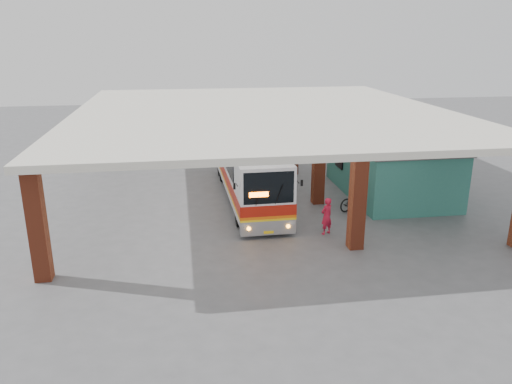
{
  "coord_description": "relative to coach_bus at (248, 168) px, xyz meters",
  "views": [
    {
      "loc": [
        -4.22,
        -21.88,
        8.84
      ],
      "look_at": [
        -0.84,
        0.0,
        1.75
      ],
      "focal_mm": 35.0,
      "sensor_mm": 36.0,
      "label": 1
    }
  ],
  "objects": [
    {
      "name": "motorcycle",
      "position": [
        5.3,
        -2.77,
        -1.17
      ],
      "size": [
        2.31,
        1.57,
        1.15
      ],
      "primitive_type": "imported",
      "rotation": [
        0.0,
        0.0,
        1.98
      ],
      "color": "black",
      "rests_on": "ground"
    },
    {
      "name": "brick_columns",
      "position": [
        2.03,
        0.61,
        0.43
      ],
      "size": [
        20.1,
        21.6,
        4.35
      ],
      "color": "maroon",
      "rests_on": "ground"
    },
    {
      "name": "red_chair",
      "position": [
        5.1,
        3.4,
        -1.4
      ],
      "size": [
        0.51,
        0.51,
        0.75
      ],
      "rotation": [
        0.0,
        0.0,
        -0.38
      ],
      "color": "red",
      "rests_on": "ground"
    },
    {
      "name": "ground",
      "position": [
        0.6,
        -4.39,
        -1.74
      ],
      "size": [
        90.0,
        90.0,
        0.0
      ],
      "primitive_type": "plane",
      "color": "#515154",
      "rests_on": "ground"
    },
    {
      "name": "shop_building",
      "position": [
        8.09,
        -0.39,
        -0.18
      ],
      "size": [
        5.2,
        8.2,
        3.11
      ],
      "color": "#2B6C61",
      "rests_on": "ground"
    },
    {
      "name": "canopy_roof",
      "position": [
        1.1,
        2.11,
        2.76
      ],
      "size": [
        21.0,
        23.0,
        0.3
      ],
      "primitive_type": "cube",
      "color": "silver",
      "rests_on": "brick_columns"
    },
    {
      "name": "pedestrian",
      "position": [
        2.81,
        -5.71,
        -0.88
      ],
      "size": [
        0.75,
        0.67,
        1.73
      ],
      "primitive_type": "imported",
      "rotation": [
        0.0,
        0.0,
        3.65
      ],
      "color": "red",
      "rests_on": "ground"
    },
    {
      "name": "coach_bus",
      "position": [
        0.0,
        0.0,
        0.0
      ],
      "size": [
        2.7,
        12.09,
        3.51
      ],
      "rotation": [
        0.0,
        0.0,
        0.01
      ],
      "color": "silver",
      "rests_on": "ground"
    }
  ]
}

